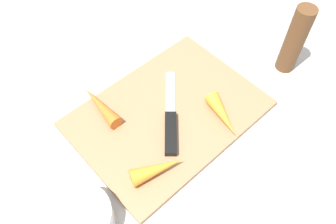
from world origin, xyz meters
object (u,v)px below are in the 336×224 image
(knife, at_px, (171,127))
(carrot_longest, at_px, (100,105))
(cutting_board, at_px, (168,114))
(carrot_medium, at_px, (157,169))
(small_bowl, at_px, (82,219))
(carrot_shortest, at_px, (223,115))
(pepper_grinder, at_px, (295,40))

(knife, relative_size, carrot_longest, 1.45)
(cutting_board, xyz_separation_m, carrot_medium, (0.10, 0.08, 0.02))
(knife, xyz_separation_m, small_bowl, (0.22, 0.03, 0.01))
(cutting_board, bearing_deg, carrot_longest, -45.26)
(carrot_shortest, height_order, pepper_grinder, pepper_grinder)
(knife, distance_m, small_bowl, 0.22)
(carrot_longest, relative_size, small_bowl, 1.11)
(knife, distance_m, pepper_grinder, 0.31)
(small_bowl, bearing_deg, pepper_grinder, 178.81)
(carrot_longest, bearing_deg, knife, -148.47)
(cutting_board, relative_size, carrot_medium, 3.83)
(cutting_board, relative_size, knife, 2.24)
(knife, relative_size, carrot_medium, 1.71)
(carrot_longest, distance_m, pepper_grinder, 0.41)
(carrot_longest, relative_size, pepper_grinder, 0.71)
(knife, bearing_deg, carrot_medium, 165.55)
(carrot_shortest, xyz_separation_m, pepper_grinder, (-0.21, -0.01, 0.05))
(carrot_longest, bearing_deg, carrot_shortest, -135.85)
(knife, relative_size, pepper_grinder, 1.03)
(cutting_board, height_order, small_bowl, small_bowl)
(small_bowl, bearing_deg, knife, -171.40)
(carrot_shortest, relative_size, pepper_grinder, 0.60)
(cutting_board, distance_m, small_bowl, 0.25)
(carrot_shortest, height_order, small_bowl, small_bowl)
(carrot_longest, height_order, pepper_grinder, pepper_grinder)
(carrot_medium, bearing_deg, cutting_board, 59.60)
(carrot_medium, relative_size, pepper_grinder, 0.60)
(carrot_medium, height_order, small_bowl, small_bowl)
(cutting_board, xyz_separation_m, carrot_longest, (0.09, -0.09, 0.02))
(carrot_medium, relative_size, carrot_shortest, 1.01)
(carrot_shortest, distance_m, pepper_grinder, 0.22)
(carrot_longest, xyz_separation_m, carrot_shortest, (-0.16, 0.18, 0.00))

